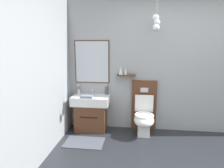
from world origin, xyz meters
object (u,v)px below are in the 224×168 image
toilet (144,114)px  soap_dispenser (107,90)px  toothbrush_cup (79,91)px  folded_hand_towel (87,96)px  vanity_sink_left (91,112)px

toilet → soap_dispenser: (-0.74, 0.17, 0.41)m
toothbrush_cup → soap_dispenser: (0.57, 0.01, 0.03)m
folded_hand_towel → toothbrush_cup: bearing=133.5°
vanity_sink_left → toothbrush_cup: toothbrush_cup is taller
toilet → toothbrush_cup: bearing=173.0°
vanity_sink_left → soap_dispenser: soap_dispenser is taller
vanity_sink_left → toilet: (1.04, -0.02, 0.00)m
toilet → soap_dispenser: size_ratio=4.91×
vanity_sink_left → folded_hand_towel: 0.37m
soap_dispenser → folded_hand_towel: (-0.33, -0.26, -0.07)m
soap_dispenser → folded_hand_towel: bearing=-141.5°
folded_hand_towel → soap_dispenser: bearing=38.5°
toilet → folded_hand_towel: toilet is taller
toothbrush_cup → folded_hand_towel: bearing=-46.5°
soap_dispenser → folded_hand_towel: 0.43m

